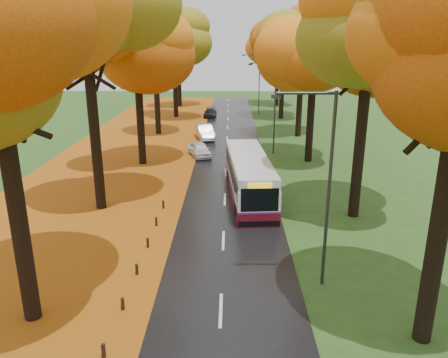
{
  "coord_description": "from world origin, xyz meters",
  "views": [
    {
      "loc": [
        0.33,
        -8.16,
        9.76
      ],
      "look_at": [
        0.0,
        14.24,
        2.6
      ],
      "focal_mm": 35.0,
      "sensor_mm": 36.0,
      "label": 1
    }
  ],
  "objects_px": {
    "streetlamp_far": "(257,79)",
    "bus": "(249,176)",
    "car_dark": "(210,113)",
    "car_silver": "(205,132)",
    "streetlamp_near": "(323,177)",
    "streetlamp_mid": "(272,101)",
    "car_white": "(200,149)"
  },
  "relations": [
    {
      "from": "streetlamp_mid",
      "to": "car_silver",
      "type": "height_order",
      "value": "streetlamp_mid"
    },
    {
      "from": "streetlamp_mid",
      "to": "car_dark",
      "type": "bearing_deg",
      "value": 108.15
    },
    {
      "from": "streetlamp_far",
      "to": "car_silver",
      "type": "relative_size",
      "value": 1.86
    },
    {
      "from": "streetlamp_far",
      "to": "car_dark",
      "type": "xyz_separation_m",
      "value": [
        -6.3,
        -2.79,
        -4.12
      ]
    },
    {
      "from": "streetlamp_near",
      "to": "car_dark",
      "type": "bearing_deg",
      "value": 98.69
    },
    {
      "from": "streetlamp_near",
      "to": "bus",
      "type": "xyz_separation_m",
      "value": [
        -2.41,
        10.55,
        -3.27
      ]
    },
    {
      "from": "bus",
      "to": "car_white",
      "type": "relative_size",
      "value": 2.85
    },
    {
      "from": "streetlamp_near",
      "to": "streetlamp_far",
      "type": "bearing_deg",
      "value": 90.0
    },
    {
      "from": "streetlamp_far",
      "to": "bus",
      "type": "distance_m",
      "value": 33.69
    },
    {
      "from": "streetlamp_far",
      "to": "car_dark",
      "type": "height_order",
      "value": "streetlamp_far"
    },
    {
      "from": "car_silver",
      "to": "streetlamp_far",
      "type": "bearing_deg",
      "value": 56.37
    },
    {
      "from": "streetlamp_near",
      "to": "streetlamp_mid",
      "type": "xyz_separation_m",
      "value": [
        0.0,
        22.0,
        0.0
      ]
    },
    {
      "from": "streetlamp_mid",
      "to": "car_white",
      "type": "xyz_separation_m",
      "value": [
        -6.3,
        -1.23,
        -4.06
      ]
    },
    {
      "from": "streetlamp_far",
      "to": "car_silver",
      "type": "bearing_deg",
      "value": -111.09
    },
    {
      "from": "bus",
      "to": "car_dark",
      "type": "height_order",
      "value": "bus"
    },
    {
      "from": "car_dark",
      "to": "car_silver",
      "type": "bearing_deg",
      "value": -87.0
    },
    {
      "from": "car_white",
      "to": "streetlamp_mid",
      "type": "bearing_deg",
      "value": -8.08
    },
    {
      "from": "bus",
      "to": "car_dark",
      "type": "relative_size",
      "value": 2.7
    },
    {
      "from": "bus",
      "to": "streetlamp_mid",
      "type": "bearing_deg",
      "value": 73.87
    },
    {
      "from": "streetlamp_mid",
      "to": "streetlamp_far",
      "type": "distance_m",
      "value": 22.0
    },
    {
      "from": "streetlamp_near",
      "to": "car_dark",
      "type": "height_order",
      "value": "streetlamp_near"
    },
    {
      "from": "bus",
      "to": "car_dark",
      "type": "xyz_separation_m",
      "value": [
        -3.88,
        30.66,
        -0.85
      ]
    },
    {
      "from": "bus",
      "to": "car_white",
      "type": "height_order",
      "value": "bus"
    },
    {
      "from": "car_silver",
      "to": "car_dark",
      "type": "xyz_separation_m",
      "value": [
        -0.07,
        13.34,
        -0.15
      ]
    },
    {
      "from": "car_silver",
      "to": "car_dark",
      "type": "relative_size",
      "value": 1.13
    },
    {
      "from": "streetlamp_mid",
      "to": "streetlamp_near",
      "type": "bearing_deg",
      "value": -90.0
    },
    {
      "from": "car_silver",
      "to": "car_dark",
      "type": "height_order",
      "value": "car_silver"
    },
    {
      "from": "car_silver",
      "to": "car_dark",
      "type": "bearing_deg",
      "value": 77.78
    },
    {
      "from": "streetlamp_near",
      "to": "streetlamp_far",
      "type": "distance_m",
      "value": 44.0
    },
    {
      "from": "streetlamp_near",
      "to": "bus",
      "type": "height_order",
      "value": "streetlamp_near"
    },
    {
      "from": "streetlamp_near",
      "to": "bus",
      "type": "relative_size",
      "value": 0.77
    },
    {
      "from": "streetlamp_far",
      "to": "car_silver",
      "type": "height_order",
      "value": "streetlamp_far"
    }
  ]
}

